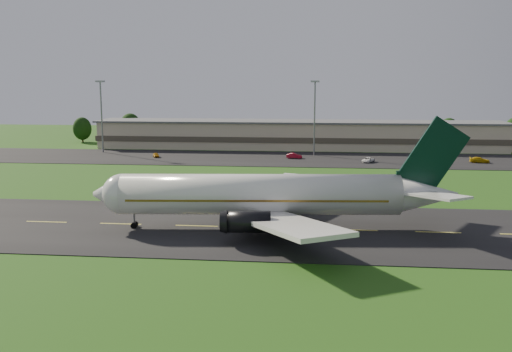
# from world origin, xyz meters

# --- Properties ---
(ground) EXTENTS (360.00, 360.00, 0.00)m
(ground) POSITION_xyz_m (0.00, 0.00, 0.00)
(ground) COLOR #1C4210
(ground) RESTS_ON ground
(taxiway) EXTENTS (220.00, 30.00, 0.10)m
(taxiway) POSITION_xyz_m (0.00, 0.00, 0.05)
(taxiway) COLOR black
(taxiway) RESTS_ON ground
(apron) EXTENTS (260.00, 30.00, 0.10)m
(apron) POSITION_xyz_m (0.00, 72.00, 0.05)
(apron) COLOR black
(apron) RESTS_ON ground
(airliner) EXTENTS (51.27, 42.00, 15.57)m
(airliner) POSITION_xyz_m (-1.17, 0.08, 4.66)
(airliner) COLOR white
(airliner) RESTS_ON ground
(terminal) EXTENTS (145.00, 16.00, 8.40)m
(terminal) POSITION_xyz_m (6.40, 96.18, 3.99)
(terminal) COLOR #C7B598
(terminal) RESTS_ON ground
(light_mast_west) EXTENTS (2.40, 1.20, 20.35)m
(light_mast_west) POSITION_xyz_m (-55.00, 80.00, 12.74)
(light_mast_west) COLOR gray
(light_mast_west) RESTS_ON ground
(light_mast_centre) EXTENTS (2.40, 1.20, 20.35)m
(light_mast_centre) POSITION_xyz_m (5.00, 80.00, 12.74)
(light_mast_centre) COLOR gray
(light_mast_centre) RESTS_ON ground
(tree_line) EXTENTS (196.42, 9.20, 10.45)m
(tree_line) POSITION_xyz_m (39.21, 105.21, 5.10)
(tree_line) COLOR black
(tree_line) RESTS_ON ground
(service_vehicle_a) EXTENTS (2.65, 3.72, 1.18)m
(service_vehicle_a) POSITION_xyz_m (-36.98, 71.08, 0.69)
(service_vehicle_a) COLOR #C4840B
(service_vehicle_a) RESTS_ON apron
(service_vehicle_b) EXTENTS (4.18, 1.55, 1.37)m
(service_vehicle_b) POSITION_xyz_m (-0.10, 72.53, 0.78)
(service_vehicle_b) COLOR #A20A20
(service_vehicle_b) RESTS_ON apron
(service_vehicle_c) EXTENTS (3.85, 4.78, 1.21)m
(service_vehicle_c) POSITION_xyz_m (18.56, 67.01, 0.70)
(service_vehicle_c) COLOR white
(service_vehicle_c) RESTS_ON apron
(service_vehicle_d) EXTENTS (5.00, 2.53, 1.39)m
(service_vehicle_d) POSITION_xyz_m (46.14, 69.28, 0.80)
(service_vehicle_d) COLOR gold
(service_vehicle_d) RESTS_ON apron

